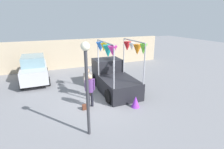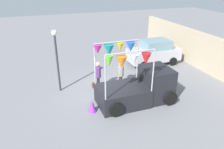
{
  "view_description": "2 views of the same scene",
  "coord_description": "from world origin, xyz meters",
  "px_view_note": "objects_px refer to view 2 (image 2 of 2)",
  "views": [
    {
      "loc": [
        -2.65,
        -8.43,
        4.41
      ],
      "look_at": [
        0.87,
        0.05,
        1.46
      ],
      "focal_mm": 28.0,
      "sensor_mm": 36.0,
      "label": 1
    },
    {
      "loc": [
        10.74,
        -3.6,
        6.3
      ],
      "look_at": [
        0.51,
        0.09,
        1.37
      ],
      "focal_mm": 35.0,
      "sensor_mm": 36.0,
      "label": 2
    }
  ],
  "objects_px": {
    "parked_car": "(154,52)",
    "handbag": "(94,85)",
    "street_lamp": "(56,52)",
    "person_customer": "(98,73)",
    "vendor_truck": "(140,86)",
    "person_vendor": "(121,73)",
    "folded_kite_bundle_violet": "(92,106)"
  },
  "relations": [
    {
      "from": "folded_kite_bundle_violet",
      "to": "parked_car",
      "type": "bearing_deg",
      "value": 127.66
    },
    {
      "from": "person_customer",
      "to": "street_lamp",
      "type": "relative_size",
      "value": 0.48
    },
    {
      "from": "parked_car",
      "to": "handbag",
      "type": "height_order",
      "value": "parked_car"
    },
    {
      "from": "parked_car",
      "to": "person_customer",
      "type": "relative_size",
      "value": 2.27
    },
    {
      "from": "vendor_truck",
      "to": "parked_car",
      "type": "height_order",
      "value": "vendor_truck"
    },
    {
      "from": "street_lamp",
      "to": "folded_kite_bundle_violet",
      "type": "bearing_deg",
      "value": 23.59
    },
    {
      "from": "person_customer",
      "to": "folded_kite_bundle_violet",
      "type": "relative_size",
      "value": 2.93
    },
    {
      "from": "vendor_truck",
      "to": "parked_car",
      "type": "relative_size",
      "value": 1.03
    },
    {
      "from": "vendor_truck",
      "to": "person_vendor",
      "type": "xyz_separation_m",
      "value": [
        -1.73,
        -0.4,
        0.1
      ]
    },
    {
      "from": "person_vendor",
      "to": "handbag",
      "type": "height_order",
      "value": "person_vendor"
    },
    {
      "from": "person_customer",
      "to": "handbag",
      "type": "distance_m",
      "value": 1.01
    },
    {
      "from": "parked_car",
      "to": "folded_kite_bundle_violet",
      "type": "xyz_separation_m",
      "value": [
        4.81,
        -6.23,
        -0.64
      ]
    },
    {
      "from": "vendor_truck",
      "to": "parked_car",
      "type": "xyz_separation_m",
      "value": [
        -4.65,
        3.55,
        0.02
      ]
    },
    {
      "from": "vendor_truck",
      "to": "handbag",
      "type": "height_order",
      "value": "vendor_truck"
    },
    {
      "from": "parked_car",
      "to": "handbag",
      "type": "xyz_separation_m",
      "value": [
        2.32,
        -5.48,
        -0.8
      ]
    },
    {
      "from": "vendor_truck",
      "to": "handbag",
      "type": "relative_size",
      "value": 14.67
    },
    {
      "from": "person_vendor",
      "to": "parked_car",
      "type": "bearing_deg",
      "value": 126.59
    },
    {
      "from": "vendor_truck",
      "to": "handbag",
      "type": "bearing_deg",
      "value": -140.33
    },
    {
      "from": "person_vendor",
      "to": "street_lamp",
      "type": "xyz_separation_m",
      "value": [
        -0.94,
        -3.52,
        1.39
      ]
    },
    {
      "from": "person_customer",
      "to": "street_lamp",
      "type": "distance_m",
      "value": 2.66
    },
    {
      "from": "person_customer",
      "to": "folded_kite_bundle_violet",
      "type": "bearing_deg",
      "value": -24.06
    },
    {
      "from": "person_vendor",
      "to": "handbag",
      "type": "xyz_separation_m",
      "value": [
        -0.6,
        -1.54,
        -0.89
      ]
    },
    {
      "from": "person_customer",
      "to": "folded_kite_bundle_violet",
      "type": "distance_m",
      "value": 2.47
    },
    {
      "from": "handbag",
      "to": "parked_car",
      "type": "bearing_deg",
      "value": 112.98
    },
    {
      "from": "handbag",
      "to": "street_lamp",
      "type": "distance_m",
      "value": 3.04
    },
    {
      "from": "parked_car",
      "to": "street_lamp",
      "type": "distance_m",
      "value": 7.87
    },
    {
      "from": "parked_car",
      "to": "handbag",
      "type": "bearing_deg",
      "value": -67.02
    },
    {
      "from": "vendor_truck",
      "to": "folded_kite_bundle_violet",
      "type": "height_order",
      "value": "vendor_truck"
    },
    {
      "from": "parked_car",
      "to": "folded_kite_bundle_violet",
      "type": "bearing_deg",
      "value": -52.34
    },
    {
      "from": "folded_kite_bundle_violet",
      "to": "person_customer",
      "type": "bearing_deg",
      "value": 155.94
    },
    {
      "from": "person_customer",
      "to": "person_vendor",
      "type": "relative_size",
      "value": 1.04
    },
    {
      "from": "person_customer",
      "to": "parked_car",
      "type": "bearing_deg",
      "value": 116.85
    }
  ]
}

